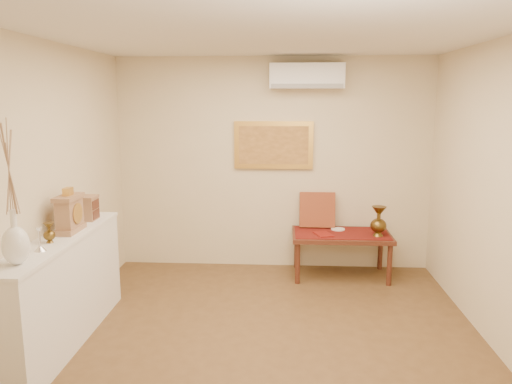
# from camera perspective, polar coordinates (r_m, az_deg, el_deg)

# --- Properties ---
(floor) EXTENTS (4.50, 4.50, 0.00)m
(floor) POSITION_cam_1_polar(r_m,az_deg,el_deg) (4.65, 1.18, -17.32)
(floor) COLOR brown
(floor) RESTS_ON ground
(ceiling) EXTENTS (4.50, 4.50, 0.00)m
(ceiling) POSITION_cam_1_polar(r_m,az_deg,el_deg) (4.14, 1.32, 17.86)
(ceiling) COLOR silver
(ceiling) RESTS_ON ground
(wall_back) EXTENTS (4.00, 0.02, 2.70)m
(wall_back) POSITION_cam_1_polar(r_m,az_deg,el_deg) (6.41, 2.02, 3.18)
(wall_back) COLOR beige
(wall_back) RESTS_ON ground
(wall_front) EXTENTS (4.00, 0.02, 2.70)m
(wall_front) POSITION_cam_1_polar(r_m,az_deg,el_deg) (2.04, -1.24, -13.33)
(wall_front) COLOR beige
(wall_front) RESTS_ON ground
(wall_left) EXTENTS (0.02, 4.50, 2.70)m
(wall_left) POSITION_cam_1_polar(r_m,az_deg,el_deg) (4.71, -23.87, -0.43)
(wall_left) COLOR beige
(wall_left) RESTS_ON ground
(wall_right) EXTENTS (0.02, 4.50, 2.70)m
(wall_right) POSITION_cam_1_polar(r_m,az_deg,el_deg) (4.58, 27.15, -0.99)
(wall_right) COLOR beige
(wall_right) RESTS_ON ground
(white_vase) EXTENTS (0.20, 0.20, 1.04)m
(white_vase) POSITION_cam_1_polar(r_m,az_deg,el_deg) (3.97, -26.19, -0.29)
(white_vase) COLOR white
(white_vase) RESTS_ON display_ledge
(candlestick) EXTENTS (0.09, 0.09, 0.19)m
(candlestick) POSITION_cam_1_polar(r_m,az_deg,el_deg) (4.34, -23.52, -4.98)
(candlestick) COLOR silver
(candlestick) RESTS_ON display_ledge
(brass_urn_small) EXTENTS (0.10, 0.10, 0.22)m
(brass_urn_small) POSITION_cam_1_polar(r_m,az_deg,el_deg) (4.55, -22.58, -4.01)
(brass_urn_small) COLOR brown
(brass_urn_small) RESTS_ON display_ledge
(table_cloth) EXTENTS (1.14, 0.59, 0.01)m
(table_cloth) POSITION_cam_1_polar(r_m,az_deg,el_deg) (6.24, 9.73, -4.63)
(table_cloth) COLOR maroon
(table_cloth) RESTS_ON low_table
(brass_urn_tall) EXTENTS (0.19, 0.19, 0.44)m
(brass_urn_tall) POSITION_cam_1_polar(r_m,az_deg,el_deg) (6.14, 13.85, -2.90)
(brass_urn_tall) COLOR brown
(brass_urn_tall) RESTS_ON table_cloth
(plate) EXTENTS (0.17, 0.17, 0.01)m
(plate) POSITION_cam_1_polar(r_m,az_deg,el_deg) (6.37, 9.35, -4.21)
(plate) COLOR white
(plate) RESTS_ON table_cloth
(menu) EXTENTS (0.25, 0.30, 0.01)m
(menu) POSITION_cam_1_polar(r_m,az_deg,el_deg) (6.11, 7.72, -4.80)
(menu) COLOR maroon
(menu) RESTS_ON table_cloth
(cushion) EXTENTS (0.45, 0.19, 0.46)m
(cushion) POSITION_cam_1_polar(r_m,az_deg,el_deg) (6.42, 7.01, -2.03)
(cushion) COLOR maroon
(cushion) RESTS_ON table_cloth
(display_ledge) EXTENTS (0.37, 2.02, 0.98)m
(display_ledge) POSITION_cam_1_polar(r_m,az_deg,el_deg) (4.86, -21.24, -10.45)
(display_ledge) COLOR white
(display_ledge) RESTS_ON floor
(mantel_clock) EXTENTS (0.17, 0.36, 0.41)m
(mantel_clock) POSITION_cam_1_polar(r_m,az_deg,el_deg) (4.84, -20.53, -2.28)
(mantel_clock) COLOR #A17553
(mantel_clock) RESTS_ON display_ledge
(wooden_chest) EXTENTS (0.16, 0.21, 0.24)m
(wooden_chest) POSITION_cam_1_polar(r_m,az_deg,el_deg) (5.27, -18.60, -1.73)
(wooden_chest) COLOR #A17553
(wooden_chest) RESTS_ON display_ledge
(low_table) EXTENTS (1.20, 0.70, 0.55)m
(low_table) POSITION_cam_1_polar(r_m,az_deg,el_deg) (6.26, 9.72, -5.25)
(low_table) COLOR #502518
(low_table) RESTS_ON floor
(painting) EXTENTS (1.00, 0.06, 0.60)m
(painting) POSITION_cam_1_polar(r_m,az_deg,el_deg) (6.36, 2.02, 5.38)
(painting) COLOR gold
(painting) RESTS_ON wall_back
(ac_unit) EXTENTS (0.90, 0.25, 0.30)m
(ac_unit) POSITION_cam_1_polar(r_m,az_deg,el_deg) (6.23, 5.83, 13.04)
(ac_unit) COLOR white
(ac_unit) RESTS_ON wall_back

